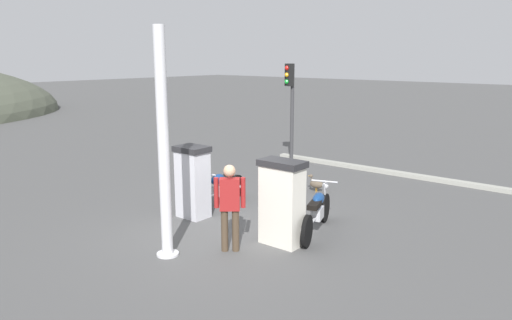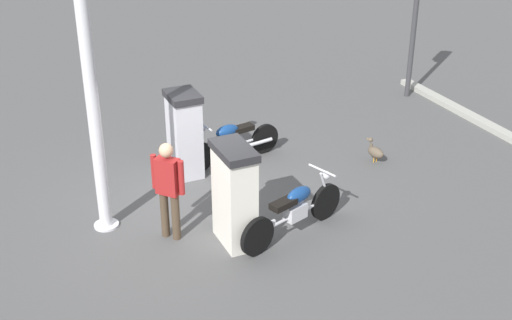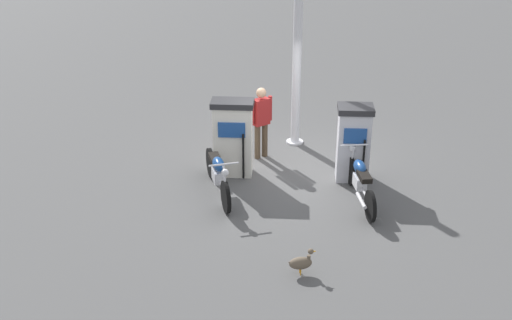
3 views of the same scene
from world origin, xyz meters
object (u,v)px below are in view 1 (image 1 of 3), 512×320
Objects in this scene: motorcycle_near_pump at (317,212)px; roadside_traffic_light at (290,95)px; attendant_person at (230,202)px; wandering_duck at (316,184)px; fuel_pump_near at (282,202)px; fuel_pump_far at (193,181)px; motorcycle_far_pump at (220,188)px; canopy_support_pole at (164,150)px.

motorcycle_near_pump is 0.62× the size of roadside_traffic_light.
attendant_person reaches higher than motorcycle_near_pump.
motorcycle_near_pump is 1.99m from attendant_person.
attendant_person is (-1.80, 0.70, 0.48)m from motorcycle_near_pump.
wandering_duck is at bearing -132.51° from roadside_traffic_light.
fuel_pump_near is 1.02× the size of fuel_pump_far.
fuel_pump_near is at bearing -110.09° from motorcycle_far_pump.
canopy_support_pole is at bearing -144.87° from fuel_pump_far.
motorcycle_far_pump is (0.02, 2.76, 0.00)m from motorcycle_near_pump.
motorcycle_near_pump is 3.38m from canopy_support_pole.
canopy_support_pole is (-5.23, -0.28, 1.71)m from wandering_duck.
fuel_pump_near is 3.55× the size of wandering_duck.
attendant_person is at bearing -39.38° from canopy_support_pole.
motorcycle_near_pump is 4.44× the size of wandering_duck.
fuel_pump_near is 1.01× the size of attendant_person.
motorcycle_near_pump is 1.00× the size of motorcycle_far_pump.
motorcycle_near_pump is 1.26× the size of attendant_person.
fuel_pump_far is at bearing 164.62° from wandering_duck.
fuel_pump_near is at bearing 168.51° from motorcycle_near_pump.
wandering_duck is (2.53, -1.06, -0.23)m from motorcycle_far_pump.
motorcycle_far_pump is 2.79m from attendant_person.
roadside_traffic_light reaches higher than fuel_pump_far.
attendant_person reaches higher than motorcycle_far_pump.
roadside_traffic_light is (5.05, 4.43, 1.81)m from motorcycle_near_pump.
motorcycle_near_pump is at bearing -90.43° from motorcycle_far_pump.
fuel_pump_near is 7.47m from roadside_traffic_light.
wandering_duck is at bearing 33.68° from motorcycle_near_pump.
motorcycle_near_pump is at bearing -70.91° from fuel_pump_far.
motorcycle_far_pump is 2.75m from wandering_duck.
wandering_duck is at bearing 23.56° from fuel_pump_near.
fuel_pump_near is at bearing -144.62° from roadside_traffic_light.
canopy_support_pole is at bearing -176.90° from wandering_duck.
motorcycle_near_pump is 2.76m from motorcycle_far_pump.
fuel_pump_near is at bearing -30.10° from attendant_person.
motorcycle_far_pump is 0.63× the size of roadside_traffic_light.
fuel_pump_near is 3.84m from wandering_duck.
attendant_person is (-1.82, -2.06, 0.48)m from motorcycle_far_pump.
canopy_support_pole is at bearing 145.01° from fuel_pump_near.
fuel_pump_far is at bearing -173.79° from motorcycle_far_pump.
roadside_traffic_light reaches higher than motorcycle_near_pump.
canopy_support_pole is (-1.76, 1.23, 1.10)m from fuel_pump_near.
fuel_pump_far is 2.15m from attendant_person.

